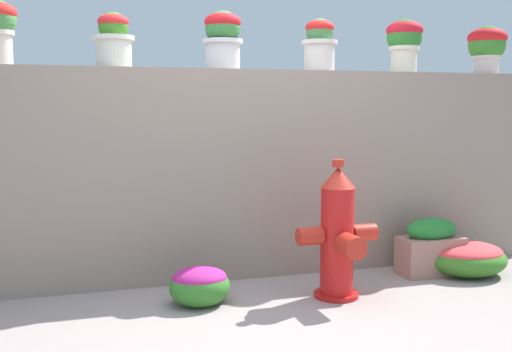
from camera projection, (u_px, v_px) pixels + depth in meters
ground_plane at (265, 315)px, 3.73m from camera, size 24.00×24.00×0.00m
stone_wall at (226, 174)px, 4.54m from camera, size 5.25×0.33×1.56m
potted_plant_2 at (114, 38)px, 4.21m from camera, size 0.29×0.29×0.38m
potted_plant_3 at (223, 36)px, 4.46m from camera, size 0.30×0.30×0.43m
potted_plant_4 at (320, 42)px, 4.61m from camera, size 0.27×0.27×0.40m
potted_plant_5 at (404, 40)px, 4.88m from camera, size 0.30×0.30×0.43m
potted_plant_6 at (487, 45)px, 5.11m from camera, size 0.33×0.33×0.41m
fire_hydrant at (338, 236)px, 4.03m from camera, size 0.56×0.45×0.94m
flower_bush_left at (466, 257)px, 4.63m from camera, size 0.63×0.57×0.26m
flower_bush_right at (200, 284)px, 3.92m from camera, size 0.40×0.36×0.26m
planter_box at (431, 248)px, 4.61m from camera, size 0.49×0.25×0.44m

